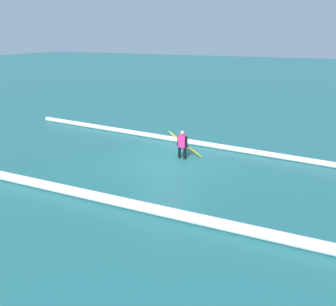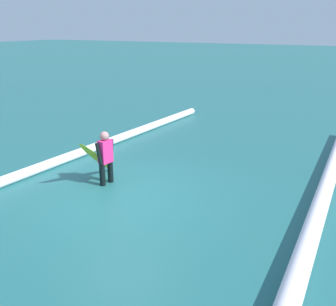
# 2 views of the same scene
# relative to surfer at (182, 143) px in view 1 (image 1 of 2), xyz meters

# --- Properties ---
(ground_plane) EXTENTS (148.40, 148.40, 0.00)m
(ground_plane) POSITION_rel_surfer_xyz_m (0.44, 0.74, -0.73)
(ground_plane) COLOR #216163
(surfer) EXTENTS (0.52, 0.24, 1.33)m
(surfer) POSITION_rel_surfer_xyz_m (0.00, 0.00, 0.00)
(surfer) COLOR black
(surfer) RESTS_ON ground_plane
(surfboard) EXTENTS (1.67, 0.66, 1.25)m
(surfboard) POSITION_rel_surfer_xyz_m (-0.04, -0.30, -0.12)
(surfboard) COLOR yellow
(surfboard) RESTS_ON ground_plane
(wave_crest_foreground) EXTENTS (18.88, 1.41, 0.26)m
(wave_crest_foreground) POSITION_rel_surfer_xyz_m (1.27, -2.09, -0.60)
(wave_crest_foreground) COLOR white
(wave_crest_foreground) RESTS_ON ground_plane
(wave_crest_midground) EXTENTS (18.29, 0.75, 0.35)m
(wave_crest_midground) POSITION_rel_surfer_xyz_m (1.72, 4.93, -0.56)
(wave_crest_midground) COLOR white
(wave_crest_midground) RESTS_ON ground_plane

